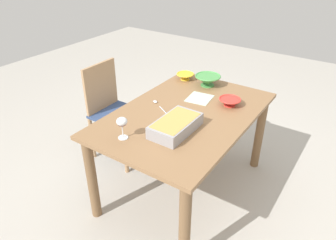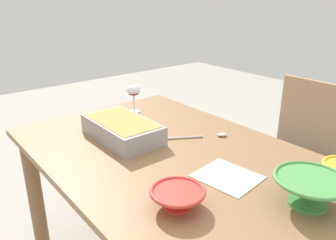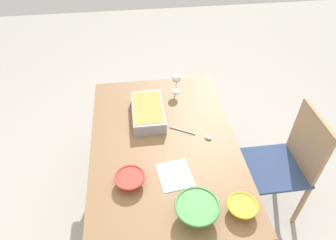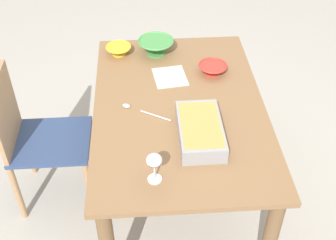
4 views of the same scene
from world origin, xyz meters
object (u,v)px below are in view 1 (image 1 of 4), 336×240
(mixing_bowl, at_px, (230,101))
(serving_bowl, at_px, (208,80))
(dining_table, at_px, (185,126))
(napkin, at_px, (199,98))
(wine_glass, at_px, (122,123))
(serving_spoon, at_px, (159,105))
(chair, at_px, (113,108))
(casserole_dish, at_px, (176,125))
(small_bowl, at_px, (185,76))

(mixing_bowl, bearing_deg, serving_bowl, 53.00)
(dining_table, xyz_separation_m, napkin, (0.26, 0.03, 0.12))
(wine_glass, distance_m, serving_spoon, 0.50)
(serving_bowl, distance_m, serving_spoon, 0.57)
(chair, bearing_deg, mixing_bowl, -78.40)
(dining_table, bearing_deg, chair, 85.02)
(casserole_dish, xyz_separation_m, serving_bowl, (0.78, 0.18, 0.00))
(chair, height_order, serving_spoon, chair)
(casserole_dish, height_order, serving_bowl, serving_bowl)
(small_bowl, distance_m, napkin, 0.40)
(dining_table, relative_size, mixing_bowl, 8.22)
(chair, bearing_deg, casserole_dish, -110.07)
(chair, height_order, small_bowl, chair)
(serving_spoon, xyz_separation_m, napkin, (0.29, -0.19, -0.01))
(dining_table, bearing_deg, small_bowl, 31.82)
(mixing_bowl, xyz_separation_m, serving_spoon, (-0.31, 0.44, -0.03))
(wine_glass, bearing_deg, serving_bowl, -3.17)
(serving_spoon, bearing_deg, dining_table, -82.77)
(small_bowl, xyz_separation_m, napkin, (-0.27, -0.30, -0.03))
(small_bowl, height_order, serving_bowl, serving_bowl)
(chair, bearing_deg, serving_spoon, -99.52)
(wine_glass, height_order, casserole_dish, wine_glass)
(dining_table, relative_size, casserole_dish, 3.68)
(dining_table, xyz_separation_m, small_bowl, (0.53, 0.33, 0.15))
(chair, xyz_separation_m, small_bowl, (0.46, -0.49, 0.28))
(casserole_dish, relative_size, mixing_bowl, 2.23)
(serving_bowl, relative_size, napkin, 1.07)
(chair, xyz_separation_m, serving_bowl, (0.45, -0.72, 0.29))
(mixing_bowl, relative_size, serving_bowl, 0.76)
(dining_table, bearing_deg, mixing_bowl, -37.61)
(chair, xyz_separation_m, wine_glass, (-0.59, -0.67, 0.35))
(chair, bearing_deg, serving_bowl, -57.94)
(chair, relative_size, serving_spoon, 3.46)
(chair, distance_m, napkin, 0.85)
(chair, height_order, casserole_dish, chair)
(napkin, bearing_deg, wine_glass, 170.84)
(casserole_dish, relative_size, serving_bowl, 1.71)
(napkin, bearing_deg, chair, 103.56)
(small_bowl, bearing_deg, napkin, -131.74)
(serving_spoon, bearing_deg, wine_glass, -172.01)
(dining_table, xyz_separation_m, serving_spoon, (-0.03, 0.22, 0.13))
(casserole_dish, distance_m, mixing_bowl, 0.56)
(serving_spoon, bearing_deg, serving_bowl, -12.87)
(dining_table, height_order, napkin, napkin)
(wine_glass, xyz_separation_m, serving_spoon, (0.49, 0.07, -0.10))
(napkin, bearing_deg, mixing_bowl, -84.80)
(wine_glass, height_order, serving_spoon, wine_glass)
(chair, relative_size, wine_glass, 5.88)
(serving_spoon, bearing_deg, small_bowl, 10.53)
(dining_table, distance_m, napkin, 0.29)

